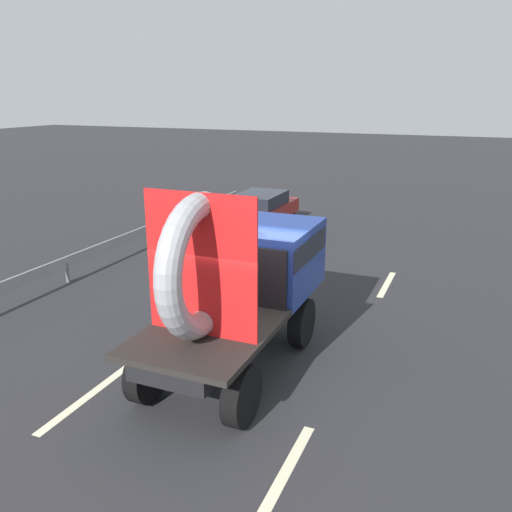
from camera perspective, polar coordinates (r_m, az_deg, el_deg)
The scene contains 8 objects.
ground_plane at distance 10.07m, azimuth -2.58°, elevation -11.93°, with size 120.00×120.00×0.00m, color #28282B.
flatbed_truck at distance 9.85m, azimuth -1.14°, elevation -1.91°, with size 2.02×4.76×3.48m.
distant_sedan at distance 20.14m, azimuth 0.50°, elevation 5.11°, with size 1.71×3.98×1.30m.
guardrail at distance 16.62m, azimuth -14.77°, elevation 1.35°, with size 0.10×17.21×0.71m.
lane_dash_left_near at distance 9.79m, azimuth -16.71°, elevation -13.57°, with size 2.80×0.16×0.01m, color beige.
lane_dash_left_far at distance 16.09m, azimuth 1.19°, elevation -0.55°, with size 2.51×0.16×0.01m, color beige.
lane_dash_right_near at distance 7.65m, azimuth 2.92°, elevation -22.55°, with size 2.34×0.16×0.01m, color beige.
lane_dash_right_far at distance 14.59m, azimuth 13.85°, elevation -2.95°, with size 2.08×0.16×0.01m, color beige.
Camera 1 is at (3.82, -7.93, 4.88)m, focal length 37.28 mm.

